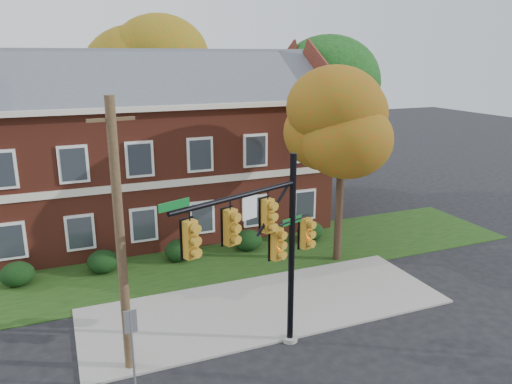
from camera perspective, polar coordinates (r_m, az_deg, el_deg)
name	(u,v)px	position (r m, az deg, el deg)	size (l,w,h in m)	color
ground	(277,319)	(19.12, 2.37, -14.29)	(120.00, 120.00, 0.00)	black
sidewalk	(266,306)	(19.90, 1.14, -12.88)	(14.00, 5.00, 0.08)	gray
grass_strip	(224,259)	(24.13, -3.62, -7.68)	(30.00, 6.00, 0.04)	#193811
apartment_building	(153,140)	(27.84, -11.71, 5.82)	(18.80, 8.80, 9.74)	maroon
hedge_far_left	(17,274)	(23.62, -25.63, -8.46)	(1.40, 1.26, 1.05)	black
hedge_left	(103,262)	(23.58, -17.08, -7.61)	(1.40, 1.26, 1.05)	black
hedge_center	(180,250)	(24.06, -8.73, -6.61)	(1.40, 1.26, 1.05)	black
hedge_right	(248,240)	(25.02, -0.89, -5.54)	(1.40, 1.26, 1.05)	black
hedge_far_right	(310,231)	(26.42, 6.21, -4.48)	(1.40, 1.26, 1.05)	black
tree_near_right	(349,120)	(22.71, 10.59, 8.06)	(4.50, 4.25, 8.58)	black
tree_right_rear	(328,77)	(32.33, 8.25, 12.86)	(6.30, 5.95, 10.62)	black
tree_far_rear	(147,64)	(35.44, -12.35, 14.05)	(6.84, 6.46, 11.52)	black
traffic_signal	(266,238)	(15.31, 1.19, -5.29)	(5.50, 2.31, 6.54)	gray
utility_pole	(120,240)	(15.07, -15.25, -5.33)	(1.31, 0.32, 8.43)	#483221
sign_post	(132,336)	(15.27, -14.03, -15.65)	(0.37, 0.07, 2.52)	slate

